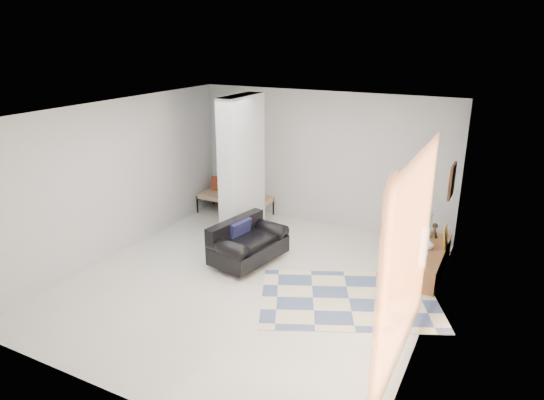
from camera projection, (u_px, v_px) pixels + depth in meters
The scene contains 17 objects.
floor at pixel (252, 282), 7.98m from camera, with size 6.00×6.00×0.00m, color beige.
ceiling at pixel (249, 111), 7.07m from camera, with size 6.00×6.00×0.00m, color white.
wall_back at pixel (322, 159), 10.04m from camera, with size 6.00×6.00×0.00m, color #B9BCBE.
wall_front at pixel (107, 286), 5.00m from camera, with size 6.00×6.00×0.00m, color #B9BCBE.
wall_left at pixel (118, 179), 8.71m from camera, with size 6.00×6.00×0.00m, color #B9BCBE.
wall_right at pixel (434, 233), 6.33m from camera, with size 6.00×6.00×0.00m, color #B9BCBE.
partition_column at pixel (242, 169), 9.34m from camera, with size 0.35×1.20×2.80m, color silver.
hallway_door at pixel (235, 166), 11.04m from camera, with size 0.85×0.06×2.04m, color silver.
curtain at pixel (408, 263), 5.38m from camera, with size 2.55×2.55×0.00m, color orange.
wall_art at pixel (452, 181), 7.69m from camera, with size 0.04×0.45×0.55m, color #3C1D10.
media_console at pixel (430, 261), 8.25m from camera, with size 0.45×1.73×0.80m.
loveseat at pixel (246, 243), 8.55m from camera, with size 1.03×1.50×0.76m.
daybed at pixel (235, 196), 10.88m from camera, with size 1.64×0.70×0.77m.
area_rug at pixel (349, 299), 7.45m from camera, with size 2.68×1.78×0.01m, color beige.
cylinder_lamp at pixel (424, 248), 7.51m from camera, with size 0.12×0.12×0.65m, color white.
bronze_figurine at pixel (435, 230), 8.66m from camera, with size 0.13×0.13×0.27m, color black, non-canonical shape.
vase at pixel (429, 244), 8.21m from camera, with size 0.17×0.17×0.18m, color white.
Camera 1 is at (3.54, -6.17, 3.86)m, focal length 32.00 mm.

